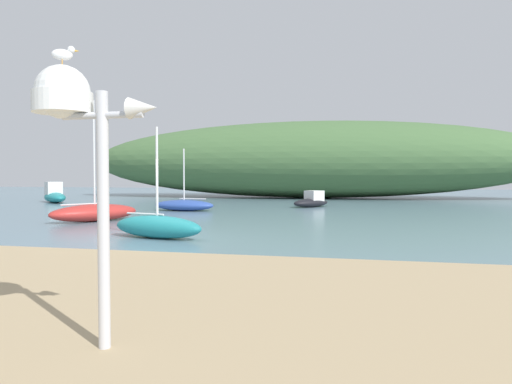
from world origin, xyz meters
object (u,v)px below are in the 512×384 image
object	(u,v)px
seagull_on_radar	(64,54)
motorboat_far_left	(54,195)
mast_structure	(72,112)
sailboat_centre_water	(157,226)
sailboat_outer_mooring	(184,205)
motorboat_east_reach	(312,201)
sailboat_inner_mooring	(95,212)

from	to	relation	value
seagull_on_radar	motorboat_far_left	bearing A→B (deg)	126.48
mast_structure	seagull_on_radar	world-z (taller)	seagull_on_radar
sailboat_centre_water	motorboat_far_left	distance (m)	22.91
seagull_on_radar	motorboat_far_left	distance (m)	32.13
seagull_on_radar	sailboat_outer_mooring	bearing A→B (deg)	108.14
sailboat_centre_water	sailboat_outer_mooring	bearing A→B (deg)	107.22
motorboat_far_left	motorboat_east_reach	xyz separation A→B (m)	(19.20, -0.87, -0.17)
sailboat_centre_water	motorboat_far_left	xyz separation A→B (m)	(-15.83, 16.55, 0.19)
mast_structure	seagull_on_radar	distance (m)	0.61
seagull_on_radar	sailboat_inner_mooring	xyz separation A→B (m)	(-8.18, 13.65, -2.82)
sailboat_centre_water	sailboat_inner_mooring	distance (m)	6.68
sailboat_outer_mooring	motorboat_east_reach	xyz separation A→B (m)	(6.76, 4.73, 0.06)
sailboat_outer_mooring	motorboat_east_reach	distance (m)	8.25
mast_structure	motorboat_far_left	xyz separation A→B (m)	(-19.13, 25.75, -2.06)
mast_structure	motorboat_far_left	distance (m)	32.14
seagull_on_radar	sailboat_inner_mooring	world-z (taller)	sailboat_inner_mooring
mast_structure	motorboat_east_reach	bearing A→B (deg)	89.84
sailboat_outer_mooring	motorboat_east_reach	bearing A→B (deg)	34.98
mast_structure	sailboat_outer_mooring	size ratio (longest dim) A/B	0.82
sailboat_outer_mooring	motorboat_east_reach	size ratio (longest dim) A/B	1.18
sailboat_inner_mooring	motorboat_far_left	bearing A→B (deg)	131.92
mast_structure	motorboat_east_reach	xyz separation A→B (m)	(0.07, 24.88, -2.23)
mast_structure	sailboat_centre_water	xyz separation A→B (m)	(-3.30, 9.20, -2.24)
sailboat_inner_mooring	motorboat_east_reach	bearing A→B (deg)	53.38
sailboat_outer_mooring	sailboat_inner_mooring	distance (m)	6.68
sailboat_outer_mooring	sailboat_inner_mooring	xyz separation A→B (m)	(-1.58, -6.49, 0.07)
motorboat_east_reach	motorboat_far_left	bearing A→B (deg)	177.40
motorboat_far_left	sailboat_outer_mooring	xyz separation A→B (m)	(12.44, -5.60, -0.24)
mast_structure	sailboat_inner_mooring	size ratio (longest dim) A/B	0.55
seagull_on_radar	sailboat_inner_mooring	bearing A→B (deg)	120.92
seagull_on_radar	sailboat_centre_water	bearing A→B (deg)	109.22
mast_structure	sailboat_inner_mooring	distance (m)	16.12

